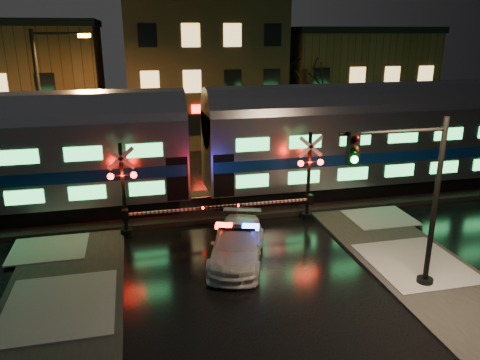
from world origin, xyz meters
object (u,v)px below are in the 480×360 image
at_px(police_car, 237,244).
at_px(streetlight, 47,103).
at_px(crossing_signal_left, 132,199).
at_px(crossing_signal_right, 302,186).
at_px(traffic_light, 411,203).

bearing_deg(police_car, streetlight, 147.09).
xyz_separation_m(police_car, crossing_signal_left, (-3.90, 3.32, 1.04)).
distance_m(police_car, streetlight, 13.54).
xyz_separation_m(police_car, streetlight, (-8.02, 10.01, 4.36)).
relative_size(police_car, crossing_signal_right, 0.86).
xyz_separation_m(crossing_signal_left, streetlight, (-4.11, 6.69, 3.32)).
xyz_separation_m(police_car, traffic_light, (5.13, -3.43, 2.54)).
distance_m(crossing_signal_right, streetlight, 14.02).
relative_size(police_car, traffic_light, 0.85).
relative_size(crossing_signal_right, traffic_light, 0.99).
bearing_deg(streetlight, crossing_signal_left, -58.43).
height_order(crossing_signal_left, traffic_light, traffic_light).
bearing_deg(crossing_signal_left, traffic_light, -36.74).
bearing_deg(crossing_signal_left, crossing_signal_right, 0.01).
xyz_separation_m(crossing_signal_left, traffic_light, (9.03, -6.74, 1.49)).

